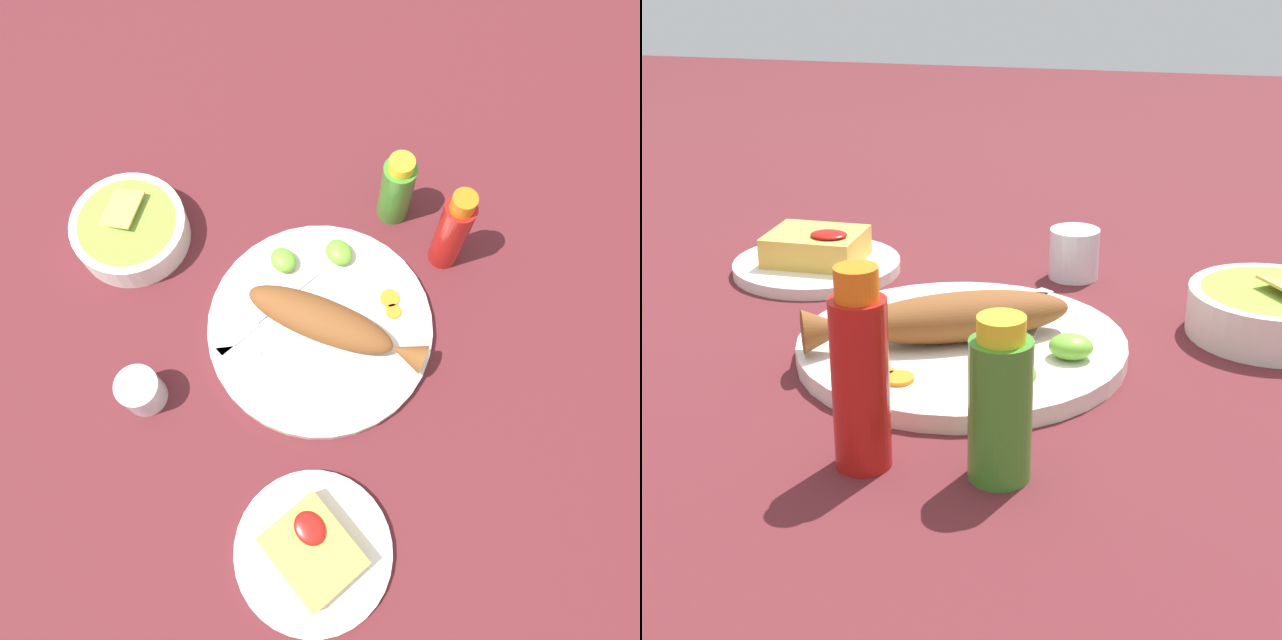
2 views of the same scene
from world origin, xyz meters
TOP-DOWN VIEW (x-y plane):
  - ground_plane at (0.00, 0.00)m, footprint 4.00×4.00m
  - main_plate at (0.00, 0.00)m, footprint 0.33×0.33m
  - fried_fish at (-0.01, -0.01)m, footprint 0.26×0.17m
  - fork_near at (0.02, 0.08)m, footprint 0.11×0.16m
  - fork_far at (0.06, 0.06)m, footprint 0.02×0.19m
  - carrot_slice_near at (-0.05, -0.10)m, footprint 0.02×0.02m
  - carrot_slice_mid at (-0.03, -0.11)m, footprint 0.03×0.03m
  - lime_wedge_main at (0.07, -0.09)m, footprint 0.04×0.04m
  - lime_wedge_side at (0.11, -0.02)m, footprint 0.04×0.04m
  - hot_sauce_bottle_red at (-0.03, -0.22)m, footprint 0.05×0.05m
  - hot_sauce_bottle_green at (0.08, -0.22)m, footprint 0.05×0.05m
  - salt_cup at (0.08, 0.25)m, footprint 0.06×0.06m
  - side_plate_fries at (-0.23, 0.20)m, footprint 0.20×0.20m
  - fries_pile at (-0.23, 0.20)m, footprint 0.11×0.09m
  - guacamole_bowl at (0.30, 0.12)m, footprint 0.17×0.17m

SIDE VIEW (x-z plane):
  - ground_plane at x=0.00m, z-range 0.00..0.00m
  - side_plate_fries at x=-0.23m, z-range 0.00..0.01m
  - main_plate at x=0.00m, z-range 0.00..0.02m
  - fork_near at x=0.02m, z-range 0.02..0.02m
  - fork_far at x=0.06m, z-range 0.02..0.02m
  - carrot_slice_near at x=-0.05m, z-range 0.02..0.02m
  - carrot_slice_mid at x=-0.03m, z-range 0.02..0.02m
  - salt_cup at x=0.08m, z-range 0.00..0.06m
  - guacamole_bowl at x=0.30m, z-range 0.00..0.06m
  - lime_wedge_side at x=0.11m, z-range 0.02..0.04m
  - lime_wedge_main at x=0.07m, z-range 0.02..0.04m
  - fries_pile at x=-0.23m, z-range 0.01..0.05m
  - fried_fish at x=-0.01m, z-range 0.02..0.07m
  - hot_sauce_bottle_green at x=0.08m, z-range 0.00..0.13m
  - hot_sauce_bottle_red at x=-0.03m, z-range -0.01..0.16m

